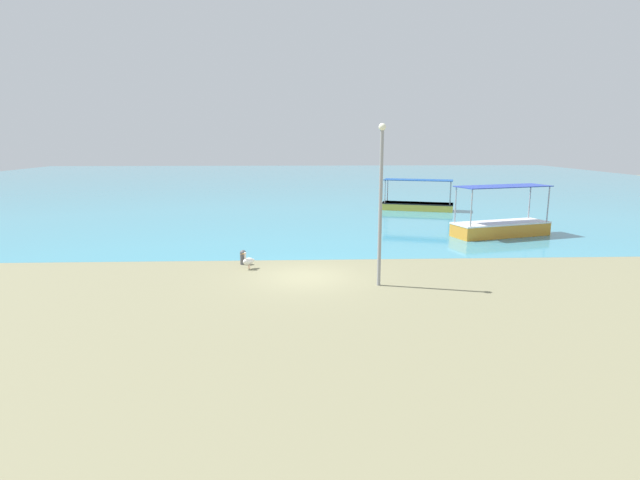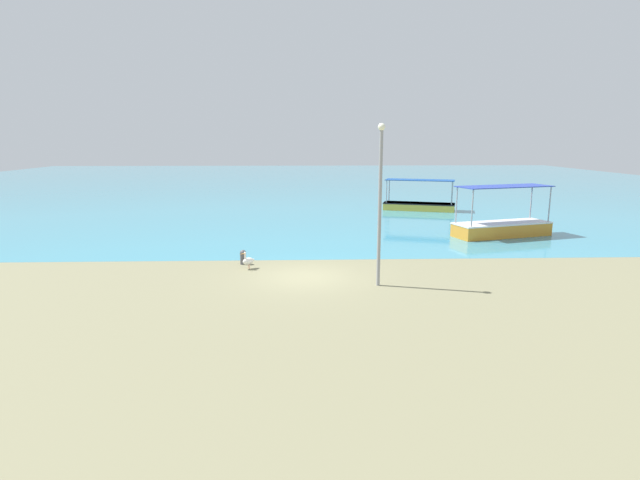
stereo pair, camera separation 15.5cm
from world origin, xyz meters
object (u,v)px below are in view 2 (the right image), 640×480
(fishing_boat_center, at_px, (419,204))
(mooring_bollard, at_px, (243,257))
(fishing_boat_near_right, at_px, (502,226))
(lamp_post, at_px, (380,197))
(pelican, at_px, (248,261))

(fishing_boat_center, distance_m, mooring_bollard, 21.55)
(mooring_bollard, bearing_deg, fishing_boat_center, 55.22)
(fishing_boat_near_right, bearing_deg, lamp_post, -131.67)
(lamp_post, bearing_deg, fishing_boat_near_right, 48.33)
(fishing_boat_near_right, xyz_separation_m, lamp_post, (-8.92, -10.03, 2.90))
(pelican, bearing_deg, fishing_boat_center, 57.20)
(fishing_boat_center, distance_m, pelican, 22.09)
(lamp_post, bearing_deg, mooring_bollard, 147.59)
(lamp_post, xyz_separation_m, mooring_bollard, (-5.72, 3.63, -3.13))
(pelican, bearing_deg, fishing_boat_near_right, 26.92)
(pelican, xyz_separation_m, mooring_bollard, (-0.32, 0.87, -0.02))
(fishing_boat_center, relative_size, pelican, 7.44)
(lamp_post, height_order, mooring_bollard, lamp_post)
(fishing_boat_near_right, relative_size, lamp_post, 0.99)
(fishing_boat_center, distance_m, lamp_post, 22.52)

